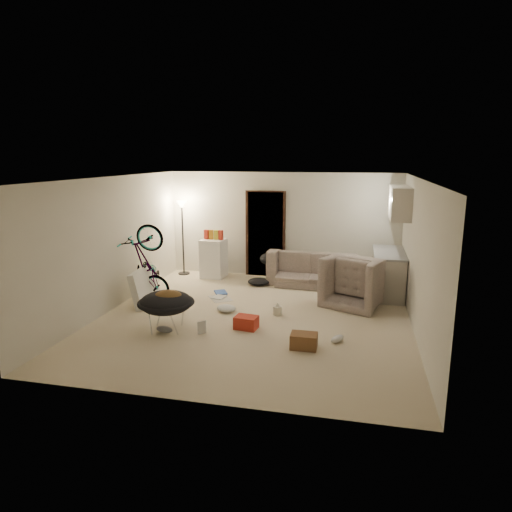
% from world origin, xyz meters
% --- Properties ---
extents(floor, '(5.50, 6.00, 0.02)m').
position_xyz_m(floor, '(0.00, 0.00, -0.01)').
color(floor, beige).
rests_on(floor, ground).
extents(ceiling, '(5.50, 6.00, 0.02)m').
position_xyz_m(ceiling, '(0.00, 0.00, 2.51)').
color(ceiling, white).
rests_on(ceiling, wall_back).
extents(wall_back, '(5.50, 0.02, 2.50)m').
position_xyz_m(wall_back, '(0.00, 3.01, 1.25)').
color(wall_back, silver).
rests_on(wall_back, floor).
extents(wall_front, '(5.50, 0.02, 2.50)m').
position_xyz_m(wall_front, '(0.00, -3.01, 1.25)').
color(wall_front, silver).
rests_on(wall_front, floor).
extents(wall_left, '(0.02, 6.00, 2.50)m').
position_xyz_m(wall_left, '(-2.76, 0.00, 1.25)').
color(wall_left, silver).
rests_on(wall_left, floor).
extents(wall_right, '(0.02, 6.00, 2.50)m').
position_xyz_m(wall_right, '(2.76, 0.00, 1.25)').
color(wall_right, silver).
rests_on(wall_right, floor).
extents(doorway, '(0.85, 0.10, 2.04)m').
position_xyz_m(doorway, '(-0.40, 2.97, 1.02)').
color(doorway, black).
rests_on(doorway, floor).
extents(door_trim, '(0.97, 0.04, 2.10)m').
position_xyz_m(door_trim, '(-0.40, 2.94, 1.02)').
color(door_trim, '#341C12').
rests_on(door_trim, floor).
extents(floor_lamp, '(0.28, 0.28, 1.81)m').
position_xyz_m(floor_lamp, '(-2.40, 2.65, 1.31)').
color(floor_lamp, black).
rests_on(floor_lamp, floor).
extents(kitchen_counter, '(0.60, 1.50, 0.88)m').
position_xyz_m(kitchen_counter, '(2.43, 2.00, 0.44)').
color(kitchen_counter, beige).
rests_on(kitchen_counter, floor).
extents(counter_top, '(0.64, 1.54, 0.04)m').
position_xyz_m(counter_top, '(2.43, 2.00, 0.90)').
color(counter_top, gray).
rests_on(counter_top, kitchen_counter).
extents(kitchen_uppers, '(0.38, 1.40, 0.65)m').
position_xyz_m(kitchen_uppers, '(2.56, 2.00, 1.95)').
color(kitchen_uppers, beige).
rests_on(kitchen_uppers, wall_right).
extents(sofa, '(2.02, 0.87, 0.58)m').
position_xyz_m(sofa, '(0.80, 2.45, 0.29)').
color(sofa, '#3A423A').
rests_on(sofa, floor).
extents(armchair, '(1.40, 1.32, 0.72)m').
position_xyz_m(armchair, '(1.84, 1.27, 0.36)').
color(armchair, '#3A423A').
rests_on(armchair, floor).
extents(bicycle, '(1.62, 0.71, 0.94)m').
position_xyz_m(bicycle, '(-2.30, 0.45, 0.43)').
color(bicycle, black).
rests_on(bicycle, floor).
extents(book_asset, '(0.27, 0.27, 0.02)m').
position_xyz_m(book_asset, '(-0.72, -1.01, 0.01)').
color(book_asset, '#AA2819').
rests_on(book_asset, floor).
extents(mini_fridge, '(0.57, 0.57, 0.92)m').
position_xyz_m(mini_fridge, '(-1.59, 2.55, 0.46)').
color(mini_fridge, white).
rests_on(mini_fridge, floor).
extents(snack_box_0, '(0.11, 0.08, 0.30)m').
position_xyz_m(snack_box_0, '(-1.76, 2.55, 1.00)').
color(snack_box_0, '#AA2819').
rests_on(snack_box_0, mini_fridge).
extents(snack_box_1, '(0.11, 0.09, 0.30)m').
position_xyz_m(snack_box_1, '(-1.64, 2.55, 1.00)').
color(snack_box_1, '#B77216').
rests_on(snack_box_1, mini_fridge).
extents(snack_box_2, '(0.11, 0.08, 0.30)m').
position_xyz_m(snack_box_2, '(-1.52, 2.55, 1.00)').
color(snack_box_2, gold).
rests_on(snack_box_2, mini_fridge).
extents(snack_box_3, '(0.12, 0.10, 0.30)m').
position_xyz_m(snack_box_3, '(-1.40, 2.55, 1.00)').
color(snack_box_3, '#AA2819').
rests_on(snack_box_3, mini_fridge).
extents(saucer_chair, '(0.94, 0.94, 0.67)m').
position_xyz_m(saucer_chair, '(-1.29, -0.93, 0.40)').
color(saucer_chair, silver).
rests_on(saucer_chair, floor).
extents(hoodie, '(0.58, 0.53, 0.22)m').
position_xyz_m(hoodie, '(-1.24, -0.96, 0.60)').
color(hoodie, brown).
rests_on(hoodie, saucer_chair).
extents(sofa_drape, '(0.58, 0.48, 0.28)m').
position_xyz_m(sofa_drape, '(-0.15, 2.45, 0.54)').
color(sofa_drape, black).
rests_on(sofa_drape, sofa).
extents(tv_box, '(0.37, 1.09, 0.72)m').
position_xyz_m(tv_box, '(-2.30, 0.33, 0.35)').
color(tv_box, silver).
rests_on(tv_box, floor).
extents(drink_case_a, '(0.40, 0.29, 0.23)m').
position_xyz_m(drink_case_a, '(1.04, -1.15, 0.12)').
color(drink_case_a, brown).
rests_on(drink_case_a, floor).
extents(drink_case_b, '(0.41, 0.32, 0.22)m').
position_xyz_m(drink_case_b, '(-0.01, -0.57, 0.11)').
color(drink_case_b, '#AA2819').
rests_on(drink_case_b, floor).
extents(juicer, '(0.17, 0.17, 0.24)m').
position_xyz_m(juicer, '(0.39, 0.22, 0.10)').
color(juicer, beige).
rests_on(juicer, floor).
extents(newspaper, '(0.61, 0.64, 0.01)m').
position_xyz_m(newspaper, '(-0.93, 0.93, 0.00)').
color(newspaper, '#B8B2AA').
rests_on(newspaper, floor).
extents(book_blue, '(0.36, 0.39, 0.03)m').
position_xyz_m(book_blue, '(-1.04, 1.30, 0.02)').
color(book_blue, '#2F52AB').
rests_on(book_blue, floor).
extents(book_white, '(0.27, 0.33, 0.03)m').
position_xyz_m(book_white, '(-0.97, 0.97, 0.01)').
color(book_white, silver).
rests_on(book_white, floor).
extents(shoe_1, '(0.28, 0.28, 0.10)m').
position_xyz_m(shoe_1, '(0.06, 2.39, 0.05)').
color(shoe_1, slate).
rests_on(shoe_1, floor).
extents(shoe_3, '(0.31, 0.16, 0.11)m').
position_xyz_m(shoe_3, '(-1.29, -1.04, 0.06)').
color(shoe_3, slate).
rests_on(shoe_3, floor).
extents(shoe_4, '(0.26, 0.32, 0.11)m').
position_xyz_m(shoe_4, '(1.53, -0.81, 0.06)').
color(shoe_4, white).
rests_on(shoe_4, floor).
extents(clothes_lump_b, '(0.60, 0.55, 0.15)m').
position_xyz_m(clothes_lump_b, '(-0.37, 2.10, 0.08)').
color(clothes_lump_b, black).
rests_on(clothes_lump_b, floor).
extents(clothes_lump_c, '(0.48, 0.45, 0.12)m').
position_xyz_m(clothes_lump_c, '(-0.59, 0.20, 0.06)').
color(clothes_lump_c, silver).
rests_on(clothes_lump_c, floor).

